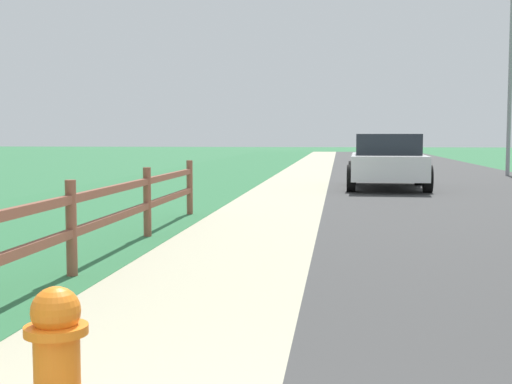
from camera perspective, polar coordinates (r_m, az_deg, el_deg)
ground_plane at (r=26.50m, az=6.21°, el=1.56°), size 120.00×120.00×0.00m
road_asphalt at (r=28.67m, az=13.27°, el=1.70°), size 7.00×66.00×0.01m
curb_concrete at (r=28.69m, az=0.25°, el=1.83°), size 6.00×66.00×0.01m
grass_verge at (r=28.90m, az=-2.70°, el=1.85°), size 5.00×66.00×0.00m
rail_fence at (r=7.21m, az=-14.97°, el=-2.23°), size 0.11×11.21×0.98m
parked_suv_white at (r=19.05m, az=10.76°, el=2.57°), size 2.21×4.35×1.47m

